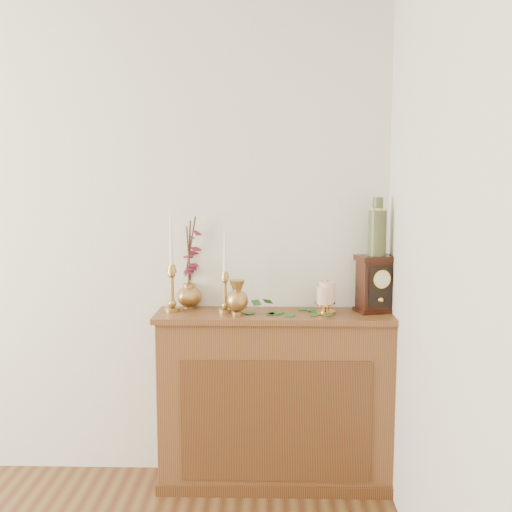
{
  "coord_description": "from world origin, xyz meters",
  "views": [
    {
      "loc": [
        1.38,
        -0.94,
        1.61
      ],
      "look_at": [
        1.3,
        2.05,
        1.23
      ],
      "focal_mm": 42.0,
      "sensor_mm": 36.0,
      "label": 1
    }
  ],
  "objects_px": {
    "candlestick_center": "(225,285)",
    "bud_vase": "(237,298)",
    "mantel_clock": "(376,284)",
    "ceramic_vase": "(377,230)",
    "candlestick_left": "(172,280)",
    "ginger_jar": "(192,266)"
  },
  "relations": [
    {
      "from": "candlestick_center",
      "to": "mantel_clock",
      "type": "bearing_deg",
      "value": 2.52
    },
    {
      "from": "ginger_jar",
      "to": "candlestick_left",
      "type": "bearing_deg",
      "value": -125.88
    },
    {
      "from": "candlestick_left",
      "to": "ginger_jar",
      "type": "height_order",
      "value": "candlestick_left"
    },
    {
      "from": "ceramic_vase",
      "to": "candlestick_center",
      "type": "bearing_deg",
      "value": -177.28
    },
    {
      "from": "candlestick_center",
      "to": "mantel_clock",
      "type": "xyz_separation_m",
      "value": [
        0.78,
        0.03,
        0.0
      ]
    },
    {
      "from": "candlestick_left",
      "to": "bud_vase",
      "type": "xyz_separation_m",
      "value": [
        0.34,
        -0.09,
        -0.07
      ]
    },
    {
      "from": "bud_vase",
      "to": "ginger_jar",
      "type": "relative_size",
      "value": 0.37
    },
    {
      "from": "ceramic_vase",
      "to": "candlestick_left",
      "type": "bearing_deg",
      "value": -179.15
    },
    {
      "from": "candlestick_left",
      "to": "bud_vase",
      "type": "height_order",
      "value": "candlestick_left"
    },
    {
      "from": "bud_vase",
      "to": "ceramic_vase",
      "type": "relative_size",
      "value": 0.61
    },
    {
      "from": "ceramic_vase",
      "to": "ginger_jar",
      "type": "bearing_deg",
      "value": 173.74
    },
    {
      "from": "mantel_clock",
      "to": "ceramic_vase",
      "type": "relative_size",
      "value": 0.99
    },
    {
      "from": "bud_vase",
      "to": "candlestick_left",
      "type": "bearing_deg",
      "value": 165.45
    },
    {
      "from": "candlestick_left",
      "to": "ginger_jar",
      "type": "relative_size",
      "value": 1.02
    },
    {
      "from": "candlestick_left",
      "to": "mantel_clock",
      "type": "relative_size",
      "value": 1.7
    },
    {
      "from": "ginger_jar",
      "to": "ceramic_vase",
      "type": "xyz_separation_m",
      "value": [
        0.97,
        -0.11,
        0.21
      ]
    },
    {
      "from": "candlestick_center",
      "to": "ginger_jar",
      "type": "distance_m",
      "value": 0.25
    },
    {
      "from": "candlestick_center",
      "to": "ceramic_vase",
      "type": "xyz_separation_m",
      "value": [
        0.78,
        0.04,
        0.29
      ]
    },
    {
      "from": "bud_vase",
      "to": "ginger_jar",
      "type": "xyz_separation_m",
      "value": [
        -0.26,
        0.21,
        0.13
      ]
    },
    {
      "from": "ginger_jar",
      "to": "ceramic_vase",
      "type": "distance_m",
      "value": 1.0
    },
    {
      "from": "candlestick_left",
      "to": "bud_vase",
      "type": "bearing_deg",
      "value": -14.55
    },
    {
      "from": "candlestick_center",
      "to": "bud_vase",
      "type": "distance_m",
      "value": 0.11
    }
  ]
}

